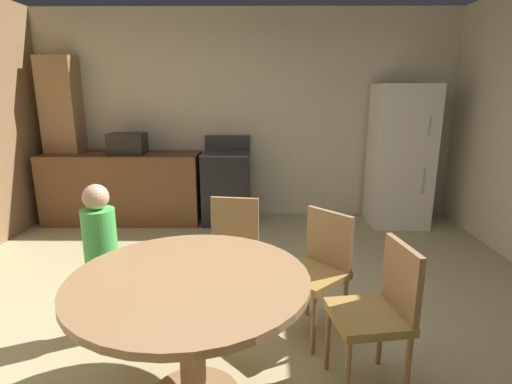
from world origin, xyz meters
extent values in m
plane|color=tan|center=(0.00, 0.00, 0.00)|extent=(14.00, 14.00, 0.00)
cube|color=beige|center=(0.00, 3.18, 1.35)|extent=(5.77, 0.12, 2.70)
cube|color=brown|center=(-1.59, 2.78, 0.45)|extent=(1.99, 0.60, 0.90)
cube|color=#9E754C|center=(-2.37, 2.96, 1.05)|extent=(0.44, 0.36, 2.10)
cube|color=black|center=(-0.25, 2.78, 0.45)|extent=(0.60, 0.60, 0.90)
cube|color=#38383D|center=(-0.25, 2.78, 0.91)|extent=(0.60, 0.60, 0.02)
cube|color=#38383D|center=(-0.25, 3.06, 1.01)|extent=(0.60, 0.04, 0.18)
cube|color=white|center=(1.94, 2.73, 0.88)|extent=(0.68, 0.66, 1.76)
cylinder|color=#B2B2B7|center=(2.12, 2.39, 1.28)|extent=(0.02, 0.02, 0.22)
cylinder|color=#B2B2B7|center=(2.12, 2.39, 0.63)|extent=(0.02, 0.02, 0.30)
cube|color=black|center=(-1.50, 2.78, 1.03)|extent=(0.44, 0.32, 0.26)
cylinder|color=#9E754C|center=(-0.19, -0.42, 0.36)|extent=(0.14, 0.14, 0.72)
cylinder|color=#9E754C|center=(-0.19, -0.42, 0.74)|extent=(1.24, 1.24, 0.04)
cylinder|color=#9E754C|center=(0.10, 0.36, 0.21)|extent=(0.03, 0.03, 0.43)
cylinder|color=#9E754C|center=(-0.24, 0.41, 0.21)|extent=(0.03, 0.03, 0.43)
cylinder|color=#9E754C|center=(0.15, 0.70, 0.21)|extent=(0.03, 0.03, 0.43)
cylinder|color=#9E754C|center=(-0.19, 0.75, 0.21)|extent=(0.03, 0.03, 0.43)
cube|color=#A37F3D|center=(-0.05, 0.56, 0.45)|extent=(0.45, 0.45, 0.05)
cube|color=#9E754C|center=(-0.02, 0.73, 0.66)|extent=(0.38, 0.09, 0.42)
cylinder|color=#9E754C|center=(0.64, -0.46, 0.21)|extent=(0.03, 0.03, 0.43)
cylinder|color=#9E754C|center=(0.59, -0.13, 0.21)|extent=(0.03, 0.03, 0.43)
cylinder|color=#9E754C|center=(0.98, -0.41, 0.21)|extent=(0.03, 0.03, 0.43)
cylinder|color=#9E754C|center=(0.93, -0.08, 0.21)|extent=(0.03, 0.03, 0.43)
cube|color=#A37F3D|center=(0.78, -0.27, 0.45)|extent=(0.45, 0.45, 0.05)
cube|color=#9E754C|center=(0.96, -0.24, 0.66)|extent=(0.09, 0.38, 0.42)
cylinder|color=#9E754C|center=(0.52, 0.01, 0.21)|extent=(0.03, 0.03, 0.43)
cylinder|color=#9E754C|center=(0.29, 0.26, 0.21)|extent=(0.03, 0.03, 0.43)
cylinder|color=#9E754C|center=(0.77, 0.24, 0.21)|extent=(0.03, 0.03, 0.43)
cylinder|color=#9E754C|center=(0.54, 0.49, 0.21)|extent=(0.03, 0.03, 0.43)
cube|color=#A37F3D|center=(0.53, 0.25, 0.45)|extent=(0.57, 0.57, 0.05)
cube|color=#9E754C|center=(0.67, 0.37, 0.66)|extent=(0.28, 0.30, 0.42)
cylinder|color=#3D4C84|center=(-0.90, 0.24, 0.25)|extent=(0.17, 0.17, 0.50)
cylinder|color=#4CC656|center=(-0.90, 0.24, 0.71)|extent=(0.31, 0.31, 0.42)
sphere|color=#D6A884|center=(-0.90, 0.24, 1.00)|extent=(0.17, 0.17, 0.17)
camera|label=1|loc=(0.17, -2.29, 1.68)|focal=28.25mm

